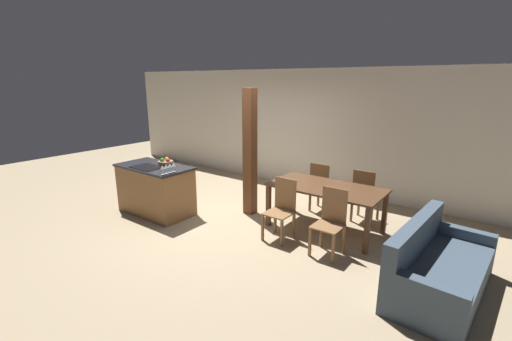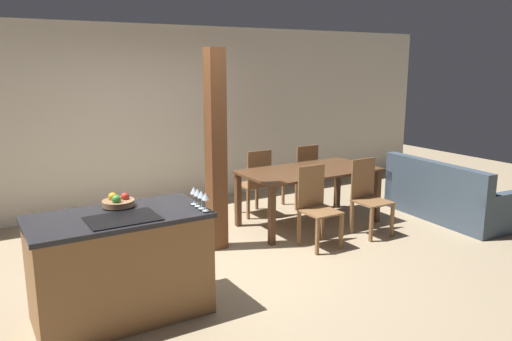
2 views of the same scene
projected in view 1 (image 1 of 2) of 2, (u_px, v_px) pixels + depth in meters
The scene contains 15 objects.
ground_plane at pixel (223, 218), 6.28m from camera, with size 16.00×16.00×0.00m, color #9E896B.
wall_back at pixel (298, 129), 7.97m from camera, with size 11.20×0.08×2.70m.
kitchen_island at pixel (156, 189), 6.43m from camera, with size 1.46×0.78×0.93m.
fruit_bowl at pixel (166, 162), 6.43m from camera, with size 0.28×0.28×0.11m.
wine_glass_near at pixel (162, 168), 5.65m from camera, with size 0.06×0.06×0.16m.
wine_glass_middle at pixel (166, 167), 5.71m from camera, with size 0.06×0.06×0.16m.
wine_glass_far at pixel (170, 166), 5.77m from camera, with size 0.06×0.06×0.16m.
wine_glass_end at pixel (174, 165), 5.84m from camera, with size 0.06×0.06×0.16m.
dining_table at pixel (326, 192), 5.63m from camera, with size 1.84×0.96×0.76m.
dining_chair_near_left at pixel (281, 208), 5.37m from camera, with size 0.40×0.40×0.96m.
dining_chair_near_right at pixel (330, 221), 4.89m from camera, with size 0.40×0.40×0.96m.
dining_chair_far_left at pixel (321, 187), 6.45m from camera, with size 0.40×0.40×0.96m.
dining_chair_far_right at pixel (365, 195), 5.97m from camera, with size 0.40×0.40×0.96m.
couch at pixel (438, 270), 4.04m from camera, with size 0.95×1.85×0.83m.
timber_post at pixel (250, 153), 6.23m from camera, with size 0.19×0.19×2.32m.
Camera 1 is at (3.98, -4.33, 2.44)m, focal length 24.00 mm.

